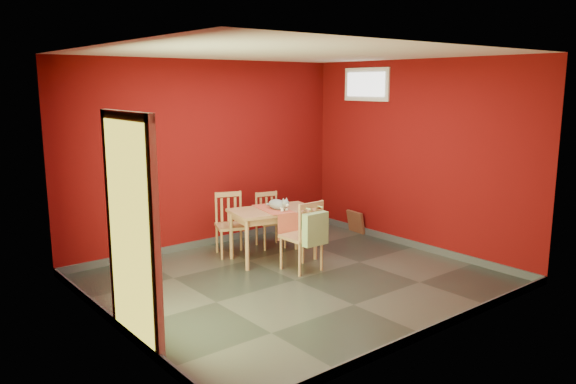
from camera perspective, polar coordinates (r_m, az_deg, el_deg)
ground at (r=6.93m, az=0.73°, el=-8.95°), size 4.50×4.50×0.00m
room_shell at (r=6.92m, az=0.74°, el=-8.56°), size 4.50×4.50×4.50m
doorway at (r=5.16m, az=-15.74°, el=-3.30°), size 0.06×1.01×2.13m
window at (r=8.78m, az=7.95°, el=10.78°), size 0.05×0.90×0.50m
outlet_plate at (r=9.30m, az=0.53°, el=-1.85°), size 0.08×0.02×0.12m
dining_table at (r=7.57m, az=-1.51°, el=-2.40°), size 1.23×0.86×0.70m
table_runner at (r=7.47m, az=-0.98°, el=-2.31°), size 0.46×0.75×0.35m
chair_far_left at (r=7.87m, az=-5.84°, el=-3.18°), size 0.53×0.53×0.87m
chair_far_right at (r=8.24m, az=-1.88°, el=-2.77°), size 0.45×0.45×0.79m
chair_near at (r=7.14m, az=1.60°, el=-4.40°), size 0.43×0.43×0.92m
tote_bag at (r=6.95m, az=2.79°, el=-3.76°), size 0.35×0.20×0.48m
cat at (r=7.51m, az=-1.06°, el=-1.08°), size 0.33×0.43×0.19m
picture_frame at (r=9.10m, az=6.89°, el=-3.03°), size 0.15×0.36×0.35m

